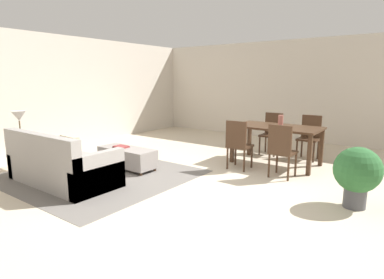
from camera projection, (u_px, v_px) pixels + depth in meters
ground_plane at (191, 191)px, 4.78m from camera, size 10.80×10.80×0.00m
wall_back at (302, 91)px, 8.47m from camera, size 9.00×0.12×2.70m
wall_left at (52, 92)px, 7.54m from camera, size 0.12×11.00×2.70m
area_rug at (99, 175)px, 5.58m from camera, size 3.00×2.80×0.01m
couch at (61, 166)px, 5.08m from camera, size 1.91×0.90×0.86m
ottoman_table at (127, 157)px, 5.94m from camera, size 1.17×0.45×0.39m
side_table at (22, 146)px, 5.78m from camera, size 0.40×0.40×0.58m
table_lamp at (19, 117)px, 5.68m from camera, size 0.26×0.26×0.53m
dining_table at (277, 131)px, 6.18m from camera, size 1.65×0.89×0.76m
dining_chair_near_left at (238, 142)px, 5.82m from camera, size 0.42×0.42×0.92m
dining_chair_near_right at (281, 148)px, 5.31m from camera, size 0.41×0.41×0.92m
dining_chair_far_left at (272, 131)px, 7.07m from camera, size 0.40×0.40×0.92m
dining_chair_far_right at (310, 135)px, 6.61m from camera, size 0.40×0.40×0.92m
vase_centerpiece at (281, 121)px, 6.12m from camera, size 0.10×0.10×0.22m
book_on_ottoman at (121, 147)px, 5.96m from camera, size 0.26×0.20×0.03m
potted_plant at (357, 172)px, 4.08m from camera, size 0.59×0.59×0.81m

